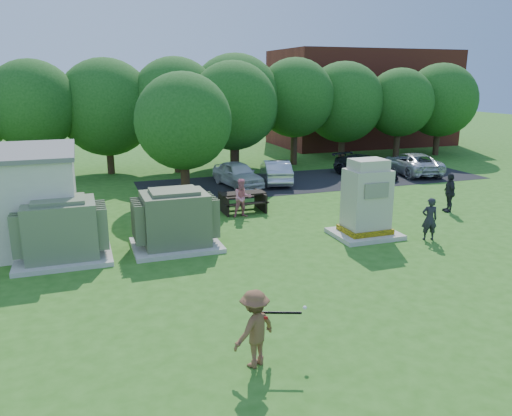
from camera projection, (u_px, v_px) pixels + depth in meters
name	position (u px, v px, depth m)	size (l,w,h in m)	color
ground	(302.00, 285.00, 14.34)	(120.00, 120.00, 0.00)	#2D6619
brick_building	(362.00, 98.00, 43.75)	(15.00, 8.00, 8.00)	maroon
parking_strip	(315.00, 180.00, 28.91)	(20.00, 6.00, 0.01)	#232326
transformer_left	(61.00, 231.00, 16.10)	(3.00, 2.40, 2.07)	beige
transformer_right	(175.00, 221.00, 17.30)	(3.00, 2.40, 2.07)	beige
generator_cabinet	(366.00, 203.00, 18.45)	(2.39, 1.96, 2.91)	beige
picnic_table	(242.00, 200.00, 22.08)	(2.00, 1.50, 0.86)	black
batter	(255.00, 329.00, 10.16)	(1.07, 0.62, 1.66)	brown
person_by_generator	(429.00, 219.00, 18.13)	(0.58, 0.38, 1.59)	#222227
person_at_picnic	(242.00, 198.00, 21.10)	(0.80, 0.63, 1.66)	pink
person_walking_right	(449.00, 193.00, 21.97)	(1.01, 0.42, 1.72)	#27262C
car_white	(238.00, 174.00, 27.22)	(1.58, 3.92, 1.34)	silver
car_silver_a	(276.00, 171.00, 27.99)	(1.40, 4.01, 1.32)	silver
car_dark	(365.00, 166.00, 29.73)	(1.76, 4.34, 1.26)	black
car_silver_b	(412.00, 163.00, 30.64)	(2.19, 4.75, 1.32)	silver
batting_equipment	(281.00, 313.00, 10.29)	(1.23, 0.40, 0.15)	black
tree_row	(204.00, 104.00, 30.72)	(41.30, 13.30, 7.30)	#47301E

